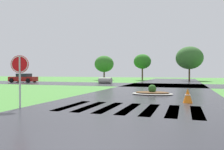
% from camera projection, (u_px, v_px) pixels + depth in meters
% --- Properties ---
extents(asphalt_roadway, '(9.02, 80.00, 0.01)m').
position_uv_depth(asphalt_roadway, '(147.00, 97.00, 13.87)').
color(asphalt_roadway, '#2B2B30').
rests_on(asphalt_roadway, ground).
extents(asphalt_cross_road, '(90.00, 8.11, 0.01)m').
position_uv_depth(asphalt_cross_road, '(165.00, 85.00, 26.10)').
color(asphalt_cross_road, '#2B2B30').
rests_on(asphalt_cross_road, ground).
extents(crosswalk_stripes, '(5.85, 3.16, 0.01)m').
position_uv_depth(crosswalk_stripes, '(129.00, 108.00, 9.42)').
color(crosswalk_stripes, white).
rests_on(crosswalk_stripes, ground).
extents(stop_sign, '(0.72, 0.30, 2.27)m').
position_uv_depth(stop_sign, '(20.00, 69.00, 9.52)').
color(stop_sign, '#B2B5BA').
rests_on(stop_sign, ground).
extents(median_island, '(2.83, 1.90, 0.68)m').
position_uv_depth(median_island, '(152.00, 92.00, 15.36)').
color(median_island, '#9E9B93').
rests_on(median_island, ground).
extents(car_blue_compact, '(4.15, 2.40, 1.33)m').
position_uv_depth(car_blue_compact, '(23.00, 78.00, 33.39)').
color(car_blue_compact, maroon).
rests_on(car_blue_compact, ground).
extents(drainage_pipe_stack, '(1.86, 0.96, 0.81)m').
position_uv_depth(drainage_pipe_stack, '(105.00, 80.00, 30.14)').
color(drainage_pipe_stack, '#9E9B93').
rests_on(drainage_pipe_stack, ground).
extents(traffic_cone, '(0.47, 0.47, 0.73)m').
position_uv_depth(traffic_cone, '(188.00, 96.00, 11.15)').
color(traffic_cone, orange).
rests_on(traffic_cone, ground).
extents(background_treeline, '(37.33, 6.45, 6.14)m').
position_uv_depth(background_treeline, '(181.00, 60.00, 39.42)').
color(background_treeline, '#4C3823').
rests_on(background_treeline, ground).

